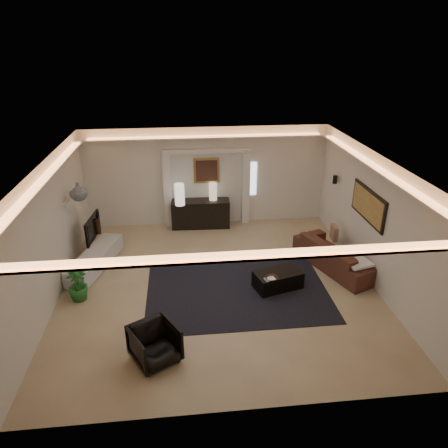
{
  "coord_description": "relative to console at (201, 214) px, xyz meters",
  "views": [
    {
      "loc": [
        -0.72,
        -7.95,
        5.21
      ],
      "look_at": [
        0.2,
        0.6,
        1.25
      ],
      "focal_mm": 32.94,
      "sensor_mm": 36.0,
      "label": 1
    }
  ],
  "objects": [
    {
      "name": "wall_right",
      "position": [
        3.71,
        -3.22,
        1.05
      ],
      "size": [
        0.0,
        7.0,
        7.0
      ],
      "primitive_type": "plane",
      "rotation": [
        1.57,
        0.0,
        -1.57
      ],
      "color": "silver",
      "rests_on": "ground"
    },
    {
      "name": "wall_back",
      "position": [
        0.21,
        0.28,
        1.05
      ],
      "size": [
        7.0,
        0.0,
        7.0
      ],
      "primitive_type": "plane",
      "rotation": [
        1.57,
        0.0,
        0.0
      ],
      "color": "silver",
      "rests_on": "ground"
    },
    {
      "name": "console",
      "position": [
        0.0,
        0.0,
        0.0
      ],
      "size": [
        1.72,
        0.61,
        0.85
      ],
      "primitive_type": "cube",
      "rotation": [
        0.0,
        0.0,
        -0.05
      ],
      "color": "black",
      "rests_on": "ground"
    },
    {
      "name": "daylight_slit",
      "position": [
        1.56,
        0.26,
        0.95
      ],
      "size": [
        0.25,
        0.03,
        1.0
      ],
      "primitive_type": "cube",
      "color": "white",
      "rests_on": "wall_back"
    },
    {
      "name": "cove_soffit",
      "position": [
        0.21,
        -3.22,
        2.22
      ],
      "size": [
        7.0,
        7.0,
        0.04
      ],
      "primitive_type": "cube",
      "color": "silver",
      "rests_on": "ceiling"
    },
    {
      "name": "floor",
      "position": [
        0.21,
        -3.22,
        -0.4
      ],
      "size": [
        7.0,
        7.0,
        0.0
      ],
      "primitive_type": "plane",
      "color": "tan",
      "rests_on": "ground"
    },
    {
      "name": "ginger_jar",
      "position": [
        -2.94,
        -1.8,
        1.48
      ],
      "size": [
        0.53,
        0.53,
        0.42
      ],
      "primitive_type": "imported",
      "rotation": [
        0.0,
        0.0,
        -0.4
      ],
      "color": "slate",
      "rests_on": "wall_niche"
    },
    {
      "name": "wall_niche",
      "position": [
        -3.23,
        -1.82,
        1.25
      ],
      "size": [
        0.1,
        0.55,
        0.04
      ],
      "primitive_type": "cube",
      "color": "silver",
      "rests_on": "wall_left"
    },
    {
      "name": "alcove_header",
      "position": [
        0.21,
        0.18,
        1.85
      ],
      "size": [
        2.52,
        0.2,
        0.12
      ],
      "primitive_type": "cube",
      "color": "silver",
      "rests_on": "wall_back"
    },
    {
      "name": "painting_canvas",
      "position": [
        0.21,
        0.22,
        1.25
      ],
      "size": [
        0.62,
        0.02,
        0.62
      ],
      "primitive_type": "cube",
      "color": "#4C2D1E",
      "rests_on": "wall_back"
    },
    {
      "name": "media_ledge",
      "position": [
        -2.7,
        -2.13,
        -0.17
      ],
      "size": [
        1.12,
        2.19,
        0.4
      ],
      "primitive_type": "cube",
      "rotation": [
        0.0,
        0.0,
        -0.29
      ],
      "color": "silver",
      "rests_on": "ground"
    },
    {
      "name": "art_panel_gold",
      "position": [
        3.66,
        -2.92,
        1.3
      ],
      "size": [
        0.02,
        1.5,
        0.62
      ],
      "primitive_type": "cube",
      "color": "tan",
      "rests_on": "wall_right"
    },
    {
      "name": "figurine",
      "position": [
        -2.77,
        -1.07,
        0.24
      ],
      "size": [
        0.17,
        0.17,
        0.41
      ],
      "primitive_type": "cylinder",
      "rotation": [
        0.0,
        0.0,
        -0.19
      ],
      "color": "#371E13",
      "rests_on": "media_ledge"
    },
    {
      "name": "tv",
      "position": [
        -2.94,
        -1.37,
        0.36
      ],
      "size": [
        1.08,
        0.27,
        0.62
      ],
      "primitive_type": "imported",
      "rotation": [
        0.0,
        0.0,
        1.45
      ],
      "color": "black",
      "rests_on": "media_ledge"
    },
    {
      "name": "armchair",
      "position": [
        -1.1,
        -5.49,
        -0.05
      ],
      "size": [
        1.02,
        1.03,
        0.7
      ],
      "primitive_type": "imported",
      "rotation": [
        0.0,
        0.0,
        0.52
      ],
      "color": "#322821",
      "rests_on": "ground"
    },
    {
      "name": "coffee_table",
      "position": [
        1.54,
        -3.47,
        -0.2
      ],
      "size": [
        1.16,
        0.83,
        0.39
      ],
      "primitive_type": "cube",
      "rotation": [
        0.0,
        0.0,
        0.28
      ],
      "color": "black",
      "rests_on": "ground"
    },
    {
      "name": "pilaster_right",
      "position": [
        1.36,
        0.18,
        0.7
      ],
      "size": [
        0.22,
        0.2,
        2.2
      ],
      "primitive_type": "cube",
      "color": "silver",
      "rests_on": "ground"
    },
    {
      "name": "wall_sconce",
      "position": [
        3.59,
        -1.02,
        1.28
      ],
      "size": [
        0.12,
        0.12,
        0.22
      ],
      "primitive_type": "cylinder",
      "color": "black",
      "rests_on": "wall_right"
    },
    {
      "name": "throw_pillow",
      "position": [
        3.36,
        -1.95,
        0.15
      ],
      "size": [
        0.15,
        0.39,
        0.38
      ],
      "primitive_type": "cube",
      "rotation": [
        0.0,
        0.0,
        -0.09
      ],
      "color": "#977154",
      "rests_on": "sofa"
    },
    {
      "name": "lamp_left",
      "position": [
        -0.59,
        -0.26,
        0.69
      ],
      "size": [
        0.3,
        0.3,
        0.62
      ],
      "primitive_type": "cylinder",
      "rotation": [
        0.0,
        0.0,
        -0.08
      ],
      "color": "white",
      "rests_on": "console"
    },
    {
      "name": "ceiling",
      "position": [
        0.21,
        -3.22,
        2.5
      ],
      "size": [
        7.0,
        7.0,
        0.0
      ],
      "primitive_type": "plane",
      "rotation": [
        3.14,
        0.0,
        0.0
      ],
      "color": "white",
      "rests_on": "ground"
    },
    {
      "name": "magazine",
      "position": [
        1.29,
        -3.76,
        0.02
      ],
      "size": [
        0.26,
        0.21,
        0.03
      ],
      "primitive_type": "cube",
      "rotation": [
        0.0,
        0.0,
        0.26
      ],
      "color": "silver",
      "rests_on": "coffee_table"
    },
    {
      "name": "plant",
      "position": [
        -2.82,
        -3.47,
        -0.02
      ],
      "size": [
        0.44,
        0.44,
        0.75
      ],
      "primitive_type": "imported",
      "rotation": [
        0.0,
        0.0,
        -0.06
      ],
      "color": "#226426",
      "rests_on": "ground"
    },
    {
      "name": "area_rug",
      "position": [
        0.61,
        -3.42,
        -0.39
      ],
      "size": [
        4.0,
        3.0,
        0.01
      ],
      "primitive_type": "cube",
      "color": "black",
      "rests_on": "ground"
    },
    {
      "name": "pilaster_left",
      "position": [
        -0.94,
        0.18,
        0.7
      ],
      "size": [
        0.22,
        0.2,
        2.2
      ],
      "primitive_type": "cube",
      "color": "silver",
      "rests_on": "ground"
    },
    {
      "name": "throw_blanket",
      "position": [
        3.36,
        -3.53,
        0.15
      ],
      "size": [
        0.63,
        0.56,
        0.06
      ],
      "primitive_type": "cube",
      "rotation": [
        0.0,
        0.0,
        0.26
      ],
      "color": "silver",
      "rests_on": "sofa"
    },
    {
      "name": "art_panel_frame",
      "position": [
        3.68,
        -2.92,
        1.3
      ],
      "size": [
        0.04,
        1.64,
        0.74
      ],
      "primitive_type": "cube",
      "color": "black",
      "rests_on": "wall_right"
    },
    {
      "name": "wall_left",
      "position": [
        -3.29,
        -3.22,
        1.05
      ],
      "size": [
        0.0,
        7.0,
        7.0
      ],
      "primitive_type": "plane",
      "rotation": [
        1.57,
        0.0,
        1.57
      ],
      "color": "silver",
      "rests_on": "ground"
    },
    {
      "name": "sofa",
      "position": [
        3.16,
        -2.73,
        -0.06
      ],
      "size": [
        2.47,
        1.69,
        0.67
      ],
      "primitive_type": "imported",
      "rotation": [
        0.0,
        0.0,
        1.95
      ],
      "color": "#372712",
      "rests_on": "ground"
    },
    {
      "name": "wall_front",
      "position": [
        0.21,
        -6.72,
        1.05
      ],
      "size": [
        7.0,
        0.0,
        7.0
      ],
      "primitive_type": "plane",
      "rotation": [
        -1.57,
        0.0,
        0.0
      ],
      "color": "silver",
      "rests_on": "ground"
    },
    {
      "name": "lamp_right",
      "position": [
        0.38,
        0.03,
        0.69
      ],
      "size": [
        0.24,
        0.24,
        0.51
      ],
      "primitive_type": "cylinder",
      "rotation": [
        0.0,
        0.0,
        0.07
      ],
      "color": "beige",
      "rests_on": "console"
    },
    {
      "name": "bowl",
      "position": [
        1.33,
        -3.76,
        0.04
      ],
      "size": [
        0.34,
        0.34,
        0.07
      ],
      "primitive_type": "imported",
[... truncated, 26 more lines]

